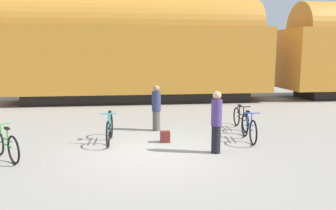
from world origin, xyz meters
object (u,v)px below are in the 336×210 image
Objects in this scene: bicycle_black at (241,119)px; person_in_purple at (216,122)px; person_in_navy at (156,108)px; bicycle_green at (6,145)px; bicycle_blue at (249,128)px; backpack at (165,137)px; bicycle_teal at (110,129)px; freight_train at (138,49)px.

person_in_purple is (-1.59, -2.58, 0.49)m from bicycle_black.
person_in_navy is at bearing 177.74° from bicycle_black.
bicycle_blue is at bearing 8.11° from bicycle_green.
bicycle_blue is at bearing -100.79° from bicycle_black.
bicycle_black is at bearing 19.51° from bicycle_green.
bicycle_blue is 1.09× the size of person_in_navy.
bicycle_green is 0.81× the size of bicycle_black.
bicycle_green reaches higher than bicycle_black.
bicycle_green is at bearing 146.97° from person_in_purple.
bicycle_blue is 2.53m from backpack.
bicycle_black reaches higher than backpack.
bicycle_teal is 3.19m from person_in_purple.
backpack is at bearing 14.39° from bicycle_green.
bicycle_teal reaches higher than bicycle_blue.
freight_train reaches higher than person_in_navy.
bicycle_black is at bearing 26.44° from backpack.
person_in_navy is at bearing 148.50° from bicycle_blue.
bicycle_black is (4.43, 1.19, -0.04)m from bicycle_teal.
bicycle_blue is (4.14, -0.31, -0.01)m from bicycle_teal.
backpack is (-2.81, -1.40, -0.19)m from bicycle_black.
person_in_purple is (5.32, -0.14, 0.48)m from bicycle_green.
freight_train reaches higher than bicycle_black.
freight_train is at bearing 109.55° from bicycle_blue.
bicycle_green is 0.87× the size of person_in_navy.
bicycle_teal is 4.16m from bicycle_blue.
bicycle_blue is at bearing -4.33° from bicycle_teal.
backpack is (-2.52, 0.11, -0.22)m from bicycle_blue.
backpack is (-1.21, 1.19, -0.68)m from person_in_purple.
person_in_purple reaches higher than bicycle_teal.
person_in_navy is (-2.64, 1.62, 0.40)m from bicycle_blue.
freight_train is 32.77× the size of bicycle_green.
person_in_purple is at bearing -121.68° from bicycle_black.
freight_train is 28.63× the size of person_in_navy.
bicycle_black is (6.91, 2.45, -0.01)m from bicycle_green.
freight_train reaches higher than person_in_purple.
bicycle_teal is 1.65m from backpack.
person_in_purple is 4.85× the size of backpack.
bicycle_green is 0.80× the size of bicycle_blue.
bicycle_teal is 2.78m from bicycle_green.
backpack is at bearing 104.08° from person_in_purple.
bicycle_teal is at bearing 26.90° from bicycle_green.
person_in_purple is at bearing 22.41° from person_in_navy.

